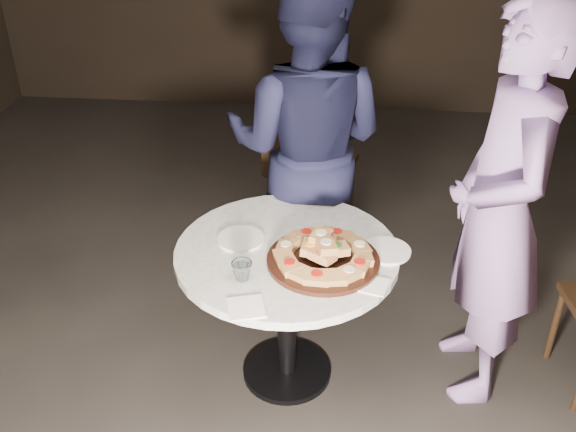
% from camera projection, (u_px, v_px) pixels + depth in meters
% --- Properties ---
extents(floor, '(7.00, 7.00, 0.00)m').
position_uv_depth(floor, '(312.00, 392.00, 2.91)').
color(floor, black).
rests_on(floor, ground).
extents(table, '(0.99, 0.99, 0.70)m').
position_uv_depth(table, '(287.00, 275.00, 2.71)').
color(table, black).
rests_on(table, ground).
extents(serving_board, '(0.48, 0.48, 0.02)m').
position_uv_depth(serving_board, '(323.00, 260.00, 2.56)').
color(serving_board, black).
rests_on(serving_board, table).
extents(focaccia_pile, '(0.41, 0.40, 0.11)m').
position_uv_depth(focaccia_pile, '(323.00, 252.00, 2.54)').
color(focaccia_pile, '#AC7642').
rests_on(focaccia_pile, serving_board).
extents(plate_left, '(0.20, 0.20, 0.01)m').
position_uv_depth(plate_left, '(241.00, 239.00, 2.70)').
color(plate_left, white).
rests_on(plate_left, table).
extents(plate_right, '(0.21, 0.21, 0.01)m').
position_uv_depth(plate_right, '(387.00, 251.00, 2.63)').
color(plate_right, white).
rests_on(plate_right, table).
extents(water_glass, '(0.11, 0.11, 0.08)m').
position_uv_depth(water_glass, '(242.00, 271.00, 2.45)').
color(water_glass, silver).
rests_on(water_glass, table).
extents(napkin_near, '(0.16, 0.16, 0.01)m').
position_uv_depth(napkin_near, '(246.00, 308.00, 2.32)').
color(napkin_near, white).
rests_on(napkin_near, table).
extents(napkin_far, '(0.14, 0.14, 0.01)m').
position_uv_depth(napkin_far, '(373.00, 285.00, 2.43)').
color(napkin_far, white).
rests_on(napkin_far, table).
extents(chair_far, '(0.56, 0.58, 0.95)m').
position_uv_depth(chair_far, '(307.00, 161.00, 3.70)').
color(chair_far, black).
rests_on(chair_far, ground).
extents(diner_navy, '(0.93, 0.78, 1.72)m').
position_uv_depth(diner_navy, '(307.00, 146.00, 3.12)').
color(diner_navy, black).
rests_on(diner_navy, ground).
extents(diner_teal, '(0.46, 0.66, 1.74)m').
position_uv_depth(diner_teal, '(499.00, 214.00, 2.56)').
color(diner_teal, '#8268A7').
rests_on(diner_teal, ground).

